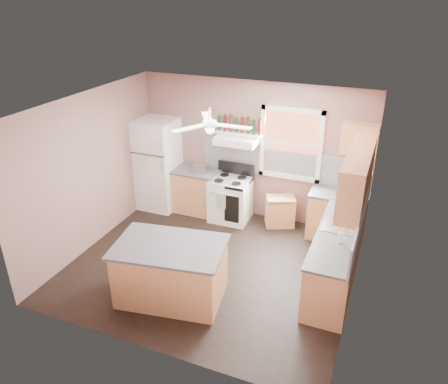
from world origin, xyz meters
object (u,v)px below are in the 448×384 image
at_px(refrigerator, 158,164).
at_px(island, 171,273).
at_px(stove, 230,200).
at_px(cart, 280,213).
at_px(toaster, 201,168).

xyz_separation_m(refrigerator, island, (1.67, -2.57, -0.50)).
bearing_deg(refrigerator, stove, -0.53).
bearing_deg(refrigerator, cart, 2.67).
height_order(toaster, island, toaster).
height_order(cart, island, island).
distance_m(refrigerator, stove, 1.68).
distance_m(toaster, cart, 1.75).
bearing_deg(cart, island, -132.65).
relative_size(stove, island, 0.58).
bearing_deg(island, refrigerator, 113.94).
distance_m(stove, cart, 1.00).
bearing_deg(cart, stove, 164.13).
bearing_deg(toaster, cart, 14.08).
height_order(toaster, cart, toaster).
bearing_deg(stove, refrigerator, 178.71).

